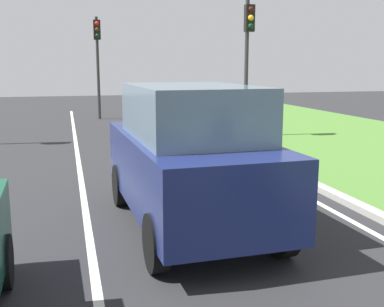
{
  "coord_description": "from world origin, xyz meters",
  "views": [
    {
      "loc": [
        -0.94,
        2.11,
        2.58
      ],
      "look_at": [
        0.95,
        9.26,
        1.2
      ],
      "focal_mm": 44.49,
      "sensor_mm": 36.0,
      "label": 1
    }
  ],
  "objects": [
    {
      "name": "traffic_light_near_right",
      "position": [
        5.26,
        17.99,
        3.29
      ],
      "size": [
        0.32,
        0.5,
        4.91
      ],
      "color": "#2D2D2D",
      "rests_on": "ground"
    },
    {
      "name": "car_suv_ahead",
      "position": [
        0.89,
        9.22,
        1.17
      ],
      "size": [
        2.1,
        4.56,
        2.28
      ],
      "rotation": [
        0.0,
        0.0,
        0.04
      ],
      "color": "navy",
      "rests_on": "ground"
    },
    {
      "name": "curb_right",
      "position": [
        4.1,
        14.0,
        0.06
      ],
      "size": [
        0.24,
        48.0,
        0.12
      ],
      "primitive_type": "cube",
      "color": "#9E9B93",
      "rests_on": "ground"
    },
    {
      "name": "lane_line_right_edge",
      "position": [
        3.6,
        14.0,
        0.0
      ],
      "size": [
        0.12,
        32.0,
        0.01
      ],
      "primitive_type": "cube",
      "color": "silver",
      "rests_on": "ground"
    },
    {
      "name": "ground_plane",
      "position": [
        0.0,
        14.0,
        0.0
      ],
      "size": [
        60.0,
        60.0,
        0.0
      ],
      "primitive_type": "plane",
      "color": "#262628"
    },
    {
      "name": "traffic_light_far_median",
      "position": [
        0.59,
        25.45,
        3.3
      ],
      "size": [
        0.32,
        0.5,
        4.82
      ],
      "color": "#2D2D2D",
      "rests_on": "ground"
    },
    {
      "name": "lane_line_center",
      "position": [
        -0.7,
        14.0,
        0.0
      ],
      "size": [
        0.12,
        32.0,
        0.01
      ],
      "primitive_type": "cube",
      "color": "silver",
      "rests_on": "ground"
    }
  ]
}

